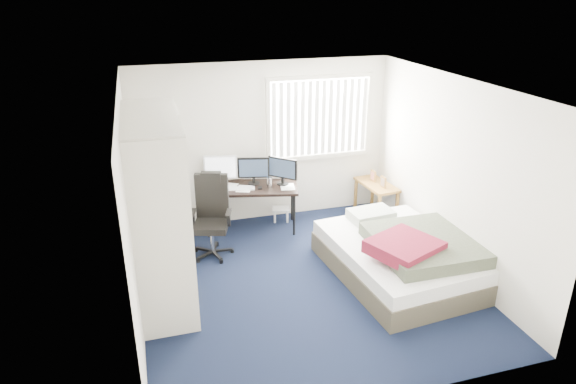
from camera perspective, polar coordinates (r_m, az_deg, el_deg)
The scene contains 10 objects.
ground at distance 6.66m, azimuth 1.84°, elevation -9.99°, with size 4.20×4.20×0.00m, color black.
room_shell at distance 5.99m, azimuth 2.01°, elevation 2.33°, with size 4.20×4.20×4.20m.
window_assembly at distance 8.10m, azimuth 3.53°, elevation 8.26°, with size 1.72×0.09×1.32m.
closet at distance 6.02m, azimuth -14.11°, elevation 0.14°, with size 0.64×1.84×2.22m.
desk at distance 7.78m, azimuth -4.14°, elevation 0.95°, with size 1.52×0.97×1.15m.
office_chair at distance 7.21m, azimuth -8.43°, elevation -3.51°, with size 0.68×0.68×1.16m.
footstool at distance 8.19m, azimuth -0.78°, elevation -2.13°, with size 0.32×0.28×0.22m.
nightstand at distance 8.39m, azimuth 9.81°, elevation 0.51°, with size 0.49×0.85×0.74m.
bed at distance 6.82m, azimuth 12.62°, elevation -6.90°, with size 1.76×2.23×0.69m.
pine_box at distance 6.29m, azimuth -12.74°, elevation -10.94°, with size 0.44×0.33×0.33m, color #9E764F.
Camera 1 is at (-1.80, -5.34, 3.54)m, focal length 32.00 mm.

